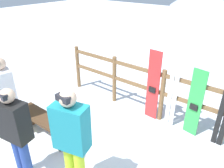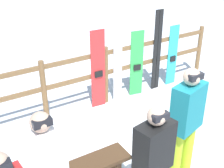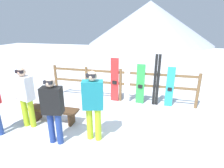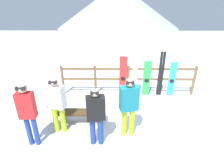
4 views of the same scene
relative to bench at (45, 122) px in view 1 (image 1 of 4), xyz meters
The scene contains 8 objects.
fence 2.51m from the bench, 51.10° to the left, with size 5.28×0.10×1.20m.
bench is the anchor object (origin of this frame).
person_teal 1.61m from the bench, 19.22° to the right, with size 0.52×0.37×1.72m.
person_black 1.16m from the bench, 56.03° to the right, with size 0.49×0.33×1.61m.
person_white 0.90m from the bench, 146.82° to the right, with size 0.51×0.36×1.65m.
snowboard_red 2.36m from the bench, 54.12° to the left, with size 0.29×0.07×1.59m.
ski_pair_white 2.66m from the bench, 46.10° to the left, with size 0.19×0.02×1.75m.
snowboard_green 2.97m from the bench, 39.47° to the left, with size 0.29×0.09×1.42m.
Camera 1 is at (1.66, -1.83, 2.97)m, focal length 35.00 mm.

